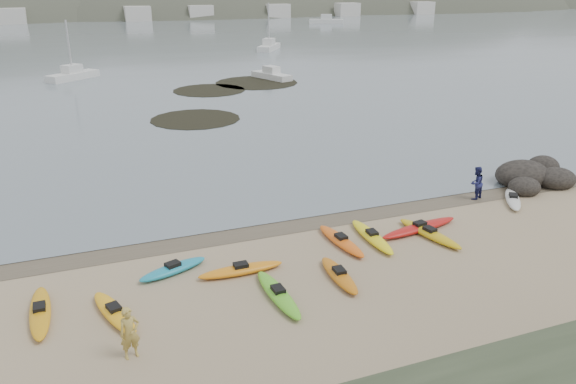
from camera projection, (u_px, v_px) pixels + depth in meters
name	position (u px, v px, depth m)	size (l,w,h in m)	color
ground	(288.00, 221.00, 26.95)	(600.00, 600.00, 0.00)	tan
wet_sand	(290.00, 223.00, 26.69)	(60.00, 60.00, 0.00)	brown
water	(79.00, 2.00, 288.74)	(1200.00, 1200.00, 0.00)	slate
kayaks	(316.00, 256.00, 23.21)	(24.29, 7.83, 0.34)	teal
person_west	(130.00, 333.00, 16.97)	(0.63, 0.41, 1.72)	tan
person_east	(476.00, 183.00, 29.39)	(0.86, 0.67, 1.78)	navy
rock_cluster	(533.00, 180.00, 31.91)	(5.07, 3.69, 1.60)	black
kelp_mats	(229.00, 93.00, 57.10)	(18.50, 23.24, 0.04)	black
moored_boats	(141.00, 38.00, 106.21)	(104.14, 84.87, 1.38)	silver
far_hills	(202.00, 54.00, 215.09)	(550.00, 135.00, 80.00)	#384235
far_town	(120.00, 14.00, 154.79)	(199.00, 5.00, 4.00)	beige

